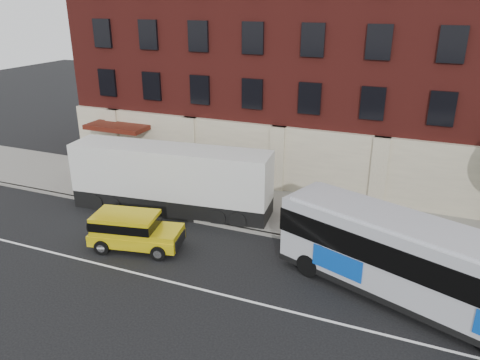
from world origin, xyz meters
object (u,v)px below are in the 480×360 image
at_px(yellow_suv, 132,229).
at_px(shipping_container, 171,180).
at_px(city_bus, 434,267).
at_px(sign_pole, 107,181).

height_order(yellow_suv, shipping_container, shipping_container).
bearing_deg(shipping_container, city_bus, -16.89).
relative_size(sign_pole, city_bus, 0.20).
xyz_separation_m(city_bus, yellow_suv, (-13.31, -0.25, -0.88)).
xyz_separation_m(city_bus, shipping_container, (-13.71, 4.16, -0.04)).
distance_m(city_bus, shipping_container, 14.32).
relative_size(yellow_suv, shipping_container, 0.41).
bearing_deg(yellow_suv, shipping_container, 95.14).
bearing_deg(yellow_suv, sign_pole, 138.75).
distance_m(city_bus, yellow_suv, 13.34).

